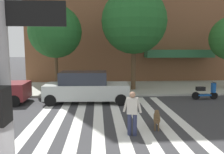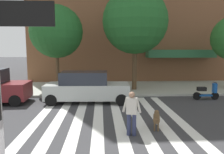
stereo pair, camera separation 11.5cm
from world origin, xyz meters
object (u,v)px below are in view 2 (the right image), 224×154
(street_tree_middle, at_px, (135,21))
(pedestrian_dog_walker, at_px, (132,111))
(street_tree_nearest, at_px, (56,32))
(parked_scooter, at_px, (206,92))
(dog_on_leash, at_px, (156,118))
(parked_car_behind_first, at_px, (87,87))

(street_tree_middle, bearing_deg, pedestrian_dog_walker, -99.41)
(street_tree_nearest, distance_m, pedestrian_dog_walker, 10.30)
(parked_scooter, relative_size, dog_on_leash, 1.46)
(parked_car_behind_first, height_order, pedestrian_dog_walker, parked_car_behind_first)
(street_tree_middle, height_order, dog_on_leash, street_tree_middle)
(pedestrian_dog_walker, bearing_deg, parked_scooter, 44.84)
(street_tree_middle, relative_size, pedestrian_dog_walker, 4.50)
(street_tree_nearest, bearing_deg, parked_scooter, -18.29)
(street_tree_nearest, height_order, dog_on_leash, street_tree_nearest)
(parked_car_behind_first, height_order, parked_scooter, parked_car_behind_first)
(parked_scooter, xyz_separation_m, street_tree_middle, (-4.08, 3.01, 4.67))
(parked_car_behind_first, relative_size, parked_scooter, 3.03)
(parked_car_behind_first, xyz_separation_m, street_tree_nearest, (-2.35, 3.47, 3.51))
(parked_scooter, distance_m, dog_on_leash, 6.47)
(street_tree_nearest, height_order, street_tree_middle, street_tree_middle)
(street_tree_nearest, bearing_deg, street_tree_middle, -2.22)
(parked_car_behind_first, distance_m, parked_scooter, 7.45)
(street_tree_nearest, relative_size, street_tree_middle, 0.84)
(parked_car_behind_first, height_order, street_tree_nearest, street_tree_nearest)
(pedestrian_dog_walker, height_order, dog_on_leash, pedestrian_dog_walker)
(parked_scooter, distance_m, pedestrian_dog_walker, 7.74)
(parked_car_behind_first, relative_size, dog_on_leash, 4.41)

